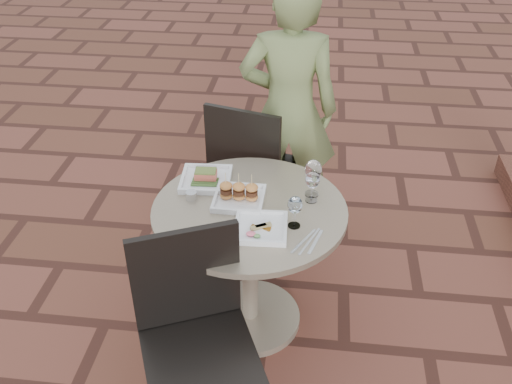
# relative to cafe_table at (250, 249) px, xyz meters

# --- Properties ---
(ground) EXTENTS (60.00, 60.00, 0.00)m
(ground) POSITION_rel_cafe_table_xyz_m (0.08, -0.12, -0.48)
(ground) COLOR brown
(ground) RESTS_ON ground
(cafe_table) EXTENTS (0.90, 0.90, 0.73)m
(cafe_table) POSITION_rel_cafe_table_xyz_m (0.00, 0.00, 0.00)
(cafe_table) COLOR gray
(cafe_table) RESTS_ON ground
(chair_far) EXTENTS (0.54, 0.54, 0.93)m
(chair_far) POSITION_rel_cafe_table_xyz_m (-0.09, 0.69, 0.07)
(chair_far) COLOR black
(chair_far) RESTS_ON ground
(chair_near) EXTENTS (0.58, 0.58, 0.93)m
(chair_near) POSITION_rel_cafe_table_xyz_m (-0.16, -0.55, 0.07)
(chair_near) COLOR black
(chair_near) RESTS_ON ground
(diner) EXTENTS (0.59, 0.41, 1.58)m
(diner) POSITION_rel_cafe_table_xyz_m (0.11, 0.89, 0.30)
(diner) COLOR #62703D
(diner) RESTS_ON ground
(plate_salmon) EXTENTS (0.26, 0.26, 0.07)m
(plate_salmon) POSITION_rel_cafe_table_xyz_m (-0.24, 0.19, 0.27)
(plate_salmon) COLOR white
(plate_salmon) RESTS_ON cafe_table
(plate_sliders) EXTENTS (0.23, 0.23, 0.15)m
(plate_sliders) POSITION_rel_cafe_table_xyz_m (-0.06, 0.05, 0.28)
(plate_sliders) COLOR white
(plate_sliders) RESTS_ON cafe_table
(plate_tuna) EXTENTS (0.24, 0.24, 0.03)m
(plate_tuna) POSITION_rel_cafe_table_xyz_m (0.07, -0.16, 0.26)
(plate_tuna) COLOR white
(plate_tuna) RESTS_ON cafe_table
(wine_glass_right) EXTENTS (0.07, 0.07, 0.15)m
(wine_glass_right) POSITION_rel_cafe_table_xyz_m (0.21, -0.11, 0.35)
(wine_glass_right) COLOR white
(wine_glass_right) RESTS_ON cafe_table
(wine_glass_mid) EXTENTS (0.08, 0.08, 0.19)m
(wine_glass_mid) POSITION_rel_cafe_table_xyz_m (0.28, 0.14, 0.38)
(wine_glass_mid) COLOR white
(wine_glass_mid) RESTS_ON cafe_table
(wine_glass_far) EXTENTS (0.07, 0.07, 0.16)m
(wine_glass_far) POSITION_rel_cafe_table_xyz_m (0.28, 0.09, 0.36)
(wine_glass_far) COLOR white
(wine_glass_far) RESTS_ON cafe_table
(steel_ramekin) EXTENTS (0.07, 0.07, 0.04)m
(steel_ramekin) POSITION_rel_cafe_table_xyz_m (-0.28, 0.04, 0.27)
(steel_ramekin) COLOR silver
(steel_ramekin) RESTS_ON cafe_table
(cutlery_set) EXTENTS (0.16, 0.22, 0.00)m
(cutlery_set) POSITION_rel_cafe_table_xyz_m (0.28, -0.21, 0.25)
(cutlery_set) COLOR silver
(cutlery_set) RESTS_ON cafe_table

